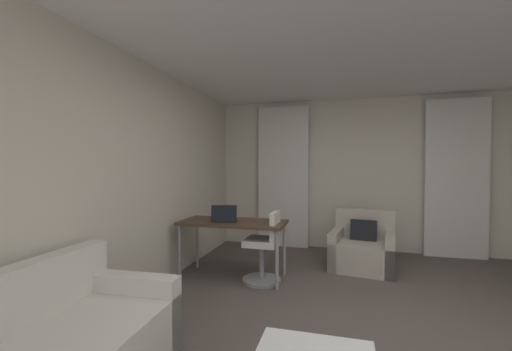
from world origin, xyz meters
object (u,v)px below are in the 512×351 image
Objects in this scene: armchair at (363,249)px; desk at (233,226)px; laptop at (225,218)px; desk_chair at (265,251)px.

armchair reaches higher than desk.
desk is 0.16m from laptop.
laptop is at bearing -139.56° from desk.
armchair is 2.59× the size of laptop.
desk_chair is (0.44, -0.06, -0.28)m from desk.
desk is at bearing -152.86° from armchair.
desk is at bearing 40.44° from laptop.
armchair is 1.08× the size of desk_chair.
armchair is 2.03m from laptop.
desk_chair reaches higher than desk.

